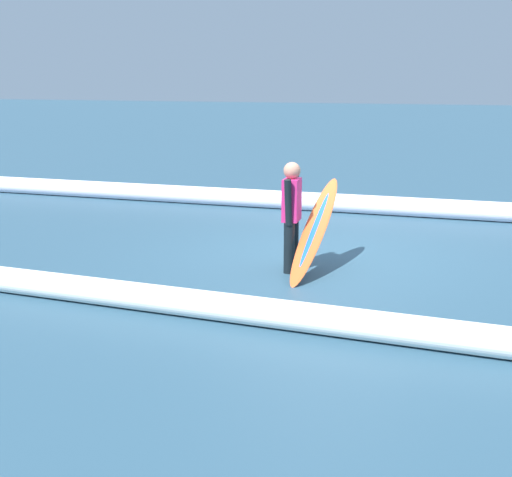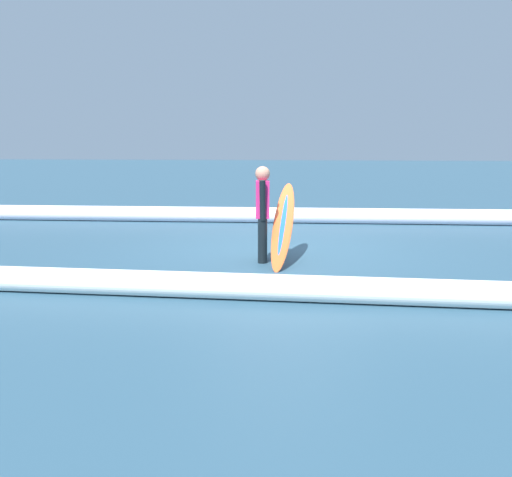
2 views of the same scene
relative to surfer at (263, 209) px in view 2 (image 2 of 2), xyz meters
name	(u,v)px [view 2 (image 2 of 2)]	position (x,y,z in m)	size (l,w,h in m)	color
ground_plane	(281,251)	(-0.19, -0.90, -0.80)	(136.95, 136.95, 0.00)	#2D4F64
surfer	(263,209)	(0.00, 0.00, 0.00)	(0.25, 0.57, 1.43)	black
surfboard	(283,224)	(-0.31, -0.04, -0.23)	(0.32, 1.66, 1.17)	#E55926
wave_crest_foreground	(205,214)	(1.92, -4.31, -0.62)	(0.35, 0.35, 20.50)	white
wave_crest_midground	(49,280)	(2.27, 2.22, -0.65)	(0.30, 0.30, 21.38)	white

